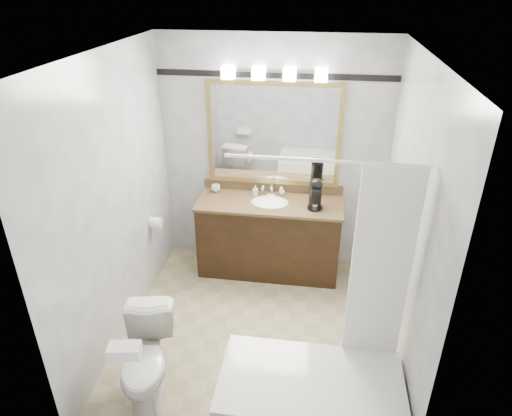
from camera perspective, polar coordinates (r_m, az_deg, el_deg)
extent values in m
cube|color=tan|center=(4.44, -0.04, -15.11)|extent=(2.40, 2.60, 0.01)
cube|color=white|center=(3.31, -0.06, 18.84)|extent=(2.40, 2.60, 0.01)
cube|color=silver|center=(4.89, 2.19, 6.47)|extent=(2.40, 0.01, 2.50)
cube|color=silver|center=(2.65, -4.28, -14.00)|extent=(2.40, 0.01, 2.50)
cube|color=silver|center=(4.05, -17.19, 0.50)|extent=(0.01, 2.60, 2.50)
cube|color=silver|center=(3.75, 18.49, -1.92)|extent=(0.01, 2.60, 2.50)
cube|color=black|center=(5.00, 1.65, -3.75)|extent=(1.50, 0.55, 0.82)
cube|color=olive|center=(4.80, 1.72, 0.60)|extent=(1.53, 0.58, 0.03)
cube|color=olive|center=(5.01, 2.09, 2.65)|extent=(1.53, 0.03, 0.10)
ellipsoid|color=white|center=(4.80, 1.71, 0.44)|extent=(0.44, 0.34, 0.14)
cube|color=#9F8747|center=(4.64, 2.33, 15.32)|extent=(1.40, 0.04, 0.05)
cube|color=#9F8747|center=(4.97, 2.10, 3.41)|extent=(1.40, 0.04, 0.05)
cube|color=#9F8747|center=(4.90, -5.78, 9.48)|extent=(0.05, 0.04, 1.00)
cube|color=#9F8747|center=(4.76, 10.40, 8.65)|extent=(0.05, 0.04, 1.00)
cube|color=white|center=(4.79, 2.21, 9.18)|extent=(1.30, 0.01, 1.00)
cube|color=silver|center=(4.61, 2.34, 16.81)|extent=(0.90, 0.05, 0.03)
cube|color=white|center=(4.63, -3.51, 16.59)|extent=(0.12, 0.12, 0.12)
cube|color=white|center=(4.58, 0.32, 16.51)|extent=(0.12, 0.12, 0.12)
cube|color=white|center=(4.55, 4.22, 16.37)|extent=(0.12, 0.12, 0.12)
cube|color=white|center=(4.54, 8.15, 16.15)|extent=(0.12, 0.12, 0.12)
cube|color=black|center=(4.64, 2.36, 16.26)|extent=(2.40, 0.01, 0.06)
cube|color=white|center=(3.62, 6.70, -22.94)|extent=(1.30, 0.72, 0.45)
cylinder|color=silver|center=(2.89, 8.86, 5.83)|extent=(1.30, 0.02, 0.02)
cube|color=white|center=(3.28, 15.27, -7.46)|extent=(0.40, 0.04, 1.55)
cylinder|color=white|center=(4.81, -12.44, -1.83)|extent=(0.11, 0.12, 0.12)
imported|color=white|center=(3.78, -13.49, -18.04)|extent=(0.51, 0.75, 0.70)
cube|color=white|center=(3.32, -16.11, -16.78)|extent=(0.23, 0.15, 0.09)
cylinder|color=black|center=(4.69, 7.37, 0.04)|extent=(0.16, 0.16, 0.02)
cylinder|color=black|center=(4.69, 7.43, 1.59)|extent=(0.13, 0.13, 0.23)
sphere|color=black|center=(4.64, 7.51, 2.86)|extent=(0.14, 0.14, 0.14)
cube|color=black|center=(4.59, 7.51, 2.05)|extent=(0.09, 0.09, 0.04)
cylinder|color=silver|center=(4.66, 7.39, 0.23)|extent=(0.05, 0.05, 0.05)
imported|color=white|center=(5.02, -5.04, 2.48)|extent=(0.12, 0.12, 0.08)
imported|color=white|center=(4.91, -0.09, 2.21)|extent=(0.06, 0.06, 0.11)
imported|color=white|center=(4.93, 3.28, 2.13)|extent=(0.07, 0.07, 0.09)
cube|color=beige|center=(4.89, 1.88, 1.52)|extent=(0.08, 0.05, 0.02)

